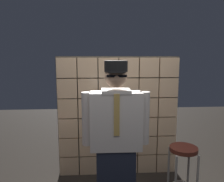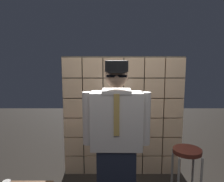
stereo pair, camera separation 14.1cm
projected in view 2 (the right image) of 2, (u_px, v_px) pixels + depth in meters
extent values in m
cube|color=#E0B78C|center=(74.00, 164.00, 3.52)|extent=(0.29, 0.08, 0.29)
cube|color=#E0B78C|center=(93.00, 164.00, 3.52)|extent=(0.29, 0.08, 0.29)
cube|color=#E0B78C|center=(113.00, 164.00, 3.52)|extent=(0.29, 0.08, 0.29)
cube|color=#E0B78C|center=(132.00, 164.00, 3.52)|extent=(0.29, 0.08, 0.29)
cube|color=#E0B78C|center=(151.00, 164.00, 3.52)|extent=(0.29, 0.08, 0.29)
cube|color=#E0B78C|center=(170.00, 164.00, 3.52)|extent=(0.29, 0.08, 0.29)
cube|color=#E0B78C|center=(74.00, 146.00, 3.47)|extent=(0.29, 0.08, 0.29)
cube|color=#E0B78C|center=(93.00, 146.00, 3.47)|extent=(0.29, 0.08, 0.29)
cube|color=#E0B78C|center=(113.00, 146.00, 3.47)|extent=(0.29, 0.08, 0.29)
cube|color=#E0B78C|center=(132.00, 146.00, 3.47)|extent=(0.29, 0.08, 0.29)
cube|color=#E0B78C|center=(152.00, 146.00, 3.47)|extent=(0.29, 0.08, 0.29)
cube|color=#E0B78C|center=(171.00, 146.00, 3.47)|extent=(0.29, 0.08, 0.29)
cube|color=#E0B78C|center=(73.00, 127.00, 3.42)|extent=(0.29, 0.08, 0.29)
cube|color=#E0B78C|center=(93.00, 127.00, 3.42)|extent=(0.29, 0.08, 0.29)
cube|color=#E0B78C|center=(113.00, 127.00, 3.43)|extent=(0.29, 0.08, 0.29)
cube|color=#E0B78C|center=(132.00, 127.00, 3.43)|extent=(0.29, 0.08, 0.29)
cube|color=#E0B78C|center=(152.00, 127.00, 3.43)|extent=(0.29, 0.08, 0.29)
cube|color=#E0B78C|center=(172.00, 127.00, 3.43)|extent=(0.29, 0.08, 0.29)
cube|color=#E0B78C|center=(73.00, 108.00, 3.38)|extent=(0.29, 0.08, 0.29)
cube|color=#E0B78C|center=(93.00, 108.00, 3.38)|extent=(0.29, 0.08, 0.29)
cube|color=#E0B78C|center=(113.00, 108.00, 3.38)|extent=(0.29, 0.08, 0.29)
cube|color=#E0B78C|center=(133.00, 108.00, 3.38)|extent=(0.29, 0.08, 0.29)
cube|color=#E0B78C|center=(153.00, 108.00, 3.38)|extent=(0.29, 0.08, 0.29)
cube|color=#E0B78C|center=(173.00, 108.00, 3.38)|extent=(0.29, 0.08, 0.29)
cube|color=#E0B78C|center=(72.00, 88.00, 3.33)|extent=(0.29, 0.08, 0.29)
cube|color=#E0B78C|center=(92.00, 88.00, 3.33)|extent=(0.29, 0.08, 0.29)
cube|color=#E0B78C|center=(113.00, 88.00, 3.33)|extent=(0.29, 0.08, 0.29)
cube|color=#E0B78C|center=(133.00, 88.00, 3.33)|extent=(0.29, 0.08, 0.29)
cube|color=#E0B78C|center=(153.00, 88.00, 3.34)|extent=(0.29, 0.08, 0.29)
cube|color=#E0B78C|center=(173.00, 88.00, 3.34)|extent=(0.29, 0.08, 0.29)
cube|color=#E0B78C|center=(71.00, 68.00, 3.29)|extent=(0.29, 0.08, 0.29)
cube|color=#E0B78C|center=(92.00, 68.00, 3.29)|extent=(0.29, 0.08, 0.29)
cube|color=#E0B78C|center=(113.00, 68.00, 3.29)|extent=(0.29, 0.08, 0.29)
cube|color=#E0B78C|center=(133.00, 68.00, 3.29)|extent=(0.29, 0.08, 0.29)
cube|color=#E0B78C|center=(154.00, 68.00, 3.29)|extent=(0.29, 0.08, 0.29)
cube|color=#E0B78C|center=(174.00, 68.00, 3.29)|extent=(0.29, 0.08, 0.29)
cube|color=#4C4438|center=(122.00, 117.00, 3.45)|extent=(1.88, 0.02, 1.88)
cube|color=silver|center=(116.00, 121.00, 2.32)|extent=(0.55, 0.24, 0.61)
cube|color=tan|center=(116.00, 115.00, 2.19)|extent=(0.06, 0.01, 0.43)
cube|color=silver|center=(116.00, 91.00, 2.28)|extent=(0.30, 0.25, 0.04)
sphere|color=tan|center=(116.00, 76.00, 2.25)|extent=(0.24, 0.24, 0.24)
ellipsoid|color=black|center=(116.00, 81.00, 2.21)|extent=(0.15, 0.08, 0.11)
cube|color=black|center=(116.00, 76.00, 2.14)|extent=(0.20, 0.01, 0.02)
cylinder|color=black|center=(116.00, 72.00, 2.16)|extent=(0.18, 0.18, 0.01)
cylinder|color=black|center=(116.00, 66.00, 2.24)|extent=(0.24, 0.24, 0.11)
cylinder|color=silver|center=(145.00, 119.00, 2.32)|extent=(0.11, 0.11, 0.57)
cylinder|color=silver|center=(87.00, 118.00, 2.32)|extent=(0.11, 0.11, 0.57)
cylinder|color=#592319|center=(186.00, 151.00, 2.64)|extent=(0.34, 0.34, 0.05)
cylinder|color=#A59E93|center=(171.00, 174.00, 2.83)|extent=(0.03, 0.03, 0.70)
cylinder|color=#A59E93|center=(192.00, 174.00, 2.83)|extent=(0.03, 0.03, 0.70)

